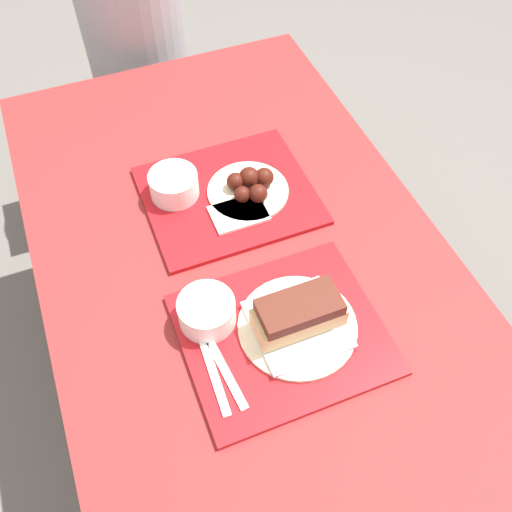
{
  "coord_description": "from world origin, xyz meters",
  "views": [
    {
      "loc": [
        -0.25,
        -0.71,
        1.72
      ],
      "look_at": [
        0.01,
        -0.05,
        0.76
      ],
      "focal_mm": 40.0,
      "sensor_mm": 36.0,
      "label": 1
    }
  ],
  "objects_px": {
    "bowl_coleslaw_near": "(207,311)",
    "bowl_coleslaw_far": "(174,184)",
    "person_seated_across": "(131,6)",
    "tray_far": "(229,195)",
    "tray_near": "(281,334)",
    "brisket_sandwich_plate": "(298,319)",
    "wings_plate_far": "(250,187)"
  },
  "relations": [
    {
      "from": "tray_far",
      "to": "bowl_coleslaw_far",
      "type": "bearing_deg",
      "value": 158.32
    },
    {
      "from": "tray_far",
      "to": "brisket_sandwich_plate",
      "type": "bearing_deg",
      "value": -89.51
    },
    {
      "from": "tray_near",
      "to": "bowl_coleslaw_near",
      "type": "distance_m",
      "value": 0.15
    },
    {
      "from": "tray_near",
      "to": "bowl_coleslaw_near",
      "type": "height_order",
      "value": "bowl_coleslaw_near"
    },
    {
      "from": "wings_plate_far",
      "to": "person_seated_across",
      "type": "height_order",
      "value": "person_seated_across"
    },
    {
      "from": "bowl_coleslaw_near",
      "to": "person_seated_across",
      "type": "bearing_deg",
      "value": 83.19
    },
    {
      "from": "tray_far",
      "to": "brisket_sandwich_plate",
      "type": "distance_m",
      "value": 0.39
    },
    {
      "from": "wings_plate_far",
      "to": "bowl_coleslaw_far",
      "type": "bearing_deg",
      "value": 159.59
    },
    {
      "from": "tray_near",
      "to": "brisket_sandwich_plate",
      "type": "xyz_separation_m",
      "value": [
        0.03,
        -0.0,
        0.04
      ]
    },
    {
      "from": "tray_near",
      "to": "bowl_coleslaw_far",
      "type": "distance_m",
      "value": 0.44
    },
    {
      "from": "bowl_coleslaw_far",
      "to": "wings_plate_far",
      "type": "bearing_deg",
      "value": -20.41
    },
    {
      "from": "bowl_coleslaw_near",
      "to": "brisket_sandwich_plate",
      "type": "height_order",
      "value": "brisket_sandwich_plate"
    },
    {
      "from": "bowl_coleslaw_far",
      "to": "wings_plate_far",
      "type": "height_order",
      "value": "bowl_coleslaw_far"
    },
    {
      "from": "wings_plate_far",
      "to": "person_seated_across",
      "type": "bearing_deg",
      "value": 95.06
    },
    {
      "from": "wings_plate_far",
      "to": "tray_near",
      "type": "bearing_deg",
      "value": -101.86
    },
    {
      "from": "bowl_coleslaw_near",
      "to": "tray_near",
      "type": "bearing_deg",
      "value": -33.42
    },
    {
      "from": "brisket_sandwich_plate",
      "to": "bowl_coleslaw_far",
      "type": "height_order",
      "value": "brisket_sandwich_plate"
    },
    {
      "from": "bowl_coleslaw_near",
      "to": "person_seated_across",
      "type": "relative_size",
      "value": 0.15
    },
    {
      "from": "tray_near",
      "to": "person_seated_across",
      "type": "bearing_deg",
      "value": 89.68
    },
    {
      "from": "tray_near",
      "to": "person_seated_across",
      "type": "relative_size",
      "value": 0.52
    },
    {
      "from": "bowl_coleslaw_near",
      "to": "person_seated_across",
      "type": "height_order",
      "value": "person_seated_across"
    },
    {
      "from": "tray_near",
      "to": "bowl_coleslaw_far",
      "type": "height_order",
      "value": "bowl_coleslaw_far"
    },
    {
      "from": "bowl_coleslaw_near",
      "to": "bowl_coleslaw_far",
      "type": "xyz_separation_m",
      "value": [
        0.04,
        0.35,
        0.0
      ]
    },
    {
      "from": "bowl_coleslaw_near",
      "to": "brisket_sandwich_plate",
      "type": "distance_m",
      "value": 0.18
    },
    {
      "from": "tray_far",
      "to": "brisket_sandwich_plate",
      "type": "xyz_separation_m",
      "value": [
        0.0,
        -0.39,
        0.04
      ]
    },
    {
      "from": "bowl_coleslaw_near",
      "to": "person_seated_across",
      "type": "distance_m",
      "value": 1.11
    },
    {
      "from": "brisket_sandwich_plate",
      "to": "tray_near",
      "type": "bearing_deg",
      "value": 179.42
    },
    {
      "from": "bowl_coleslaw_near",
      "to": "brisket_sandwich_plate",
      "type": "relative_size",
      "value": 0.48
    },
    {
      "from": "tray_far",
      "to": "bowl_coleslaw_far",
      "type": "height_order",
      "value": "bowl_coleslaw_far"
    },
    {
      "from": "wings_plate_far",
      "to": "bowl_coleslaw_near",
      "type": "bearing_deg",
      "value": -124.92
    },
    {
      "from": "tray_far",
      "to": "bowl_coleslaw_near",
      "type": "height_order",
      "value": "bowl_coleslaw_near"
    },
    {
      "from": "wings_plate_far",
      "to": "person_seated_across",
      "type": "distance_m",
      "value": 0.81
    }
  ]
}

